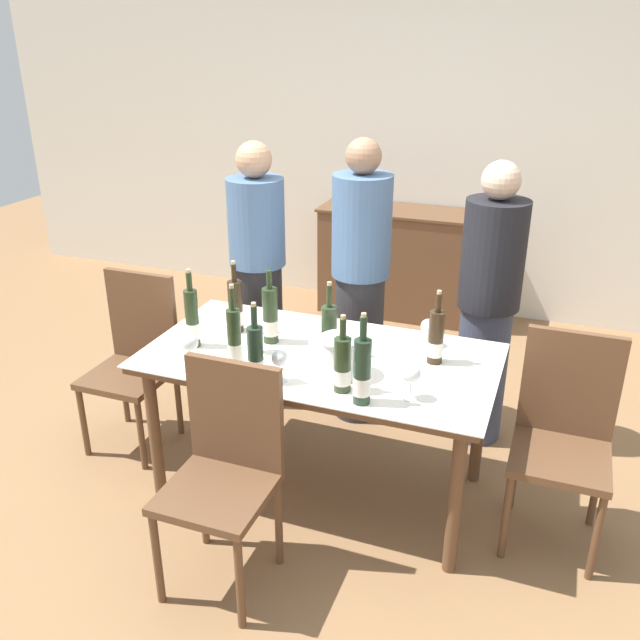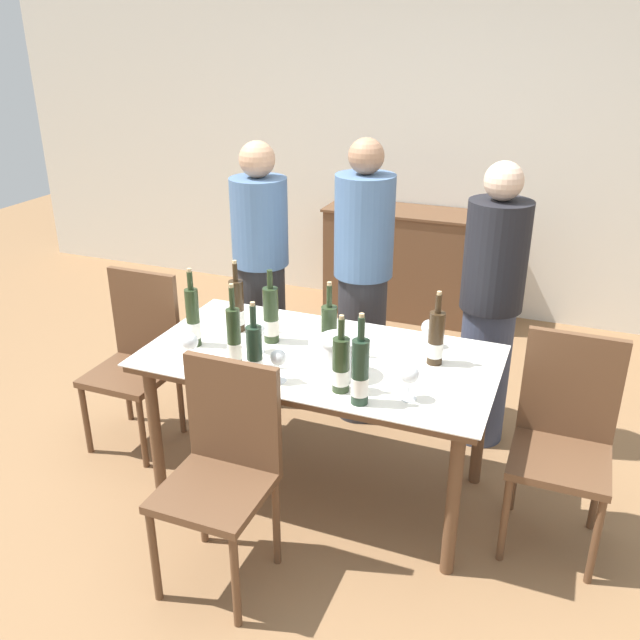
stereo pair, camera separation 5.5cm
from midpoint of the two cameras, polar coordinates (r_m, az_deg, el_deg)
name	(u,v)px [view 1 (the left image)]	position (r m, az deg, el deg)	size (l,w,h in m)	color
ground_plane	(320,486)	(3.60, -0.45, -13.81)	(12.00, 12.00, 0.00)	olive
back_wall	(442,136)	(5.52, 9.95, 15.01)	(8.00, 0.10, 2.80)	silver
sideboard_cabinet	(403,263)	(5.51, 6.72, 4.82)	(1.35, 0.46, 0.86)	brown
dining_table	(320,369)	(3.24, -0.48, -4.19)	(1.65, 0.88, 0.76)	brown
ice_bucket	(340,355)	(2.99, 1.18, -2.97)	(0.19, 0.19, 0.18)	white
wine_bottle_0	(362,373)	(2.75, 3.00, -4.46)	(0.07, 0.07, 0.40)	#1E3323
wine_bottle_1	(270,317)	(3.29, -4.68, 0.26)	(0.08, 0.08, 0.37)	#28381E
wine_bottle_2	(192,320)	(3.30, -11.18, 0.04)	(0.07, 0.07, 0.39)	#28381E
wine_bottle_3	(342,366)	(2.85, 1.35, -3.86)	(0.08, 0.08, 0.35)	#28381E
wine_bottle_4	(436,338)	(3.12, 9.24, -1.53)	(0.07, 0.07, 0.35)	#332314
wine_bottle_5	(329,332)	(3.15, 0.28, -1.03)	(0.08, 0.08, 0.37)	#28381E
wine_bottle_6	(234,340)	(3.06, -7.73, -1.66)	(0.06, 0.06, 0.40)	#28381E
wine_bottle_7	(256,355)	(2.93, -5.97, -2.99)	(0.07, 0.07, 0.37)	#1E3323
wine_bottle_8	(236,308)	(3.43, -7.57, 1.02)	(0.07, 0.07, 0.37)	#332314
wine_glass_0	(190,344)	(3.12, -11.42, -1.96)	(0.08, 0.08, 0.15)	white
wine_glass_1	(411,375)	(2.81, 7.15, -4.60)	(0.08, 0.08, 0.16)	white
wine_glass_2	(257,332)	(3.20, -5.78, -1.00)	(0.07, 0.07, 0.15)	white
wine_glass_3	(280,359)	(2.93, -3.96, -3.32)	(0.07, 0.07, 0.15)	white
wine_glass_4	(428,328)	(3.29, 8.63, -0.64)	(0.07, 0.07, 0.14)	white
wine_glass_5	(317,344)	(3.10, -0.73, -2.02)	(0.08, 0.08, 0.14)	white
chair_near_front	(226,462)	(2.85, -8.50, -11.74)	(0.42, 0.42, 0.96)	brown
chair_right_end	(564,428)	(3.21, 19.40, -8.54)	(0.42, 0.42, 0.98)	brown
chair_left_end	(136,351)	(3.87, -15.66, -2.56)	(0.42, 0.42, 0.97)	brown
person_host	(258,279)	(4.05, -5.60, 3.49)	(0.33, 0.33, 1.61)	#262628
person_guest_left	(360,286)	(3.85, 3.00, 2.89)	(0.33, 0.33, 1.66)	#2D2D33
person_guest_right	(488,308)	(3.74, 13.52, 0.96)	(0.33, 0.33, 1.58)	#383F56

